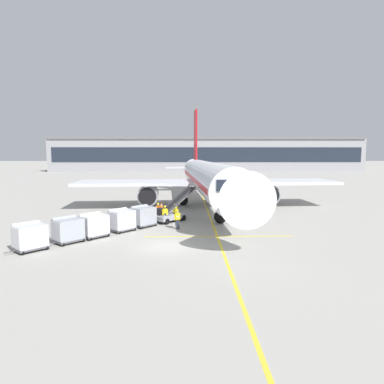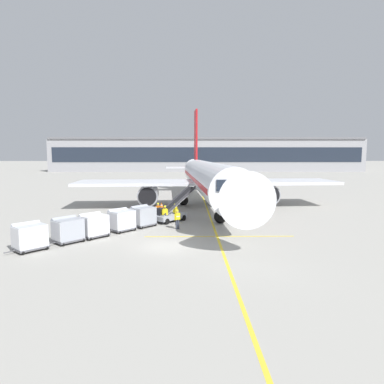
{
  "view_description": "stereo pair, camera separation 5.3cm",
  "coord_description": "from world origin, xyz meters",
  "px_view_note": "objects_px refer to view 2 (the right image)",
  "views": [
    {
      "loc": [
        1.55,
        -23.04,
        6.57
      ],
      "look_at": [
        2.04,
        9.32,
        2.85
      ],
      "focal_mm": 30.9,
      "sensor_mm": 36.0,
      "label": 1
    },
    {
      "loc": [
        1.6,
        -23.04,
        6.57
      ],
      "look_at": [
        2.04,
        9.32,
        2.85
      ],
      "focal_mm": 30.9,
      "sensor_mm": 36.0,
      "label": 2
    }
  ],
  "objects_px": {
    "ground_crew_wingwalker": "(165,213)",
    "baggage_cart_lead": "(143,216)",
    "baggage_cart_third": "(93,225)",
    "safety_cone_wingtip": "(143,210)",
    "parked_airplane": "(207,178)",
    "baggage_cart_second": "(121,220)",
    "baggage_cart_fifth": "(29,236)",
    "baggage_cart_fourth": "(68,229)",
    "belt_loader": "(171,212)",
    "ground_crew_marshaller": "(177,218)",
    "safety_cone_engine_keepout": "(161,206)",
    "ground_crew_by_loader": "(175,211)",
    "ground_crew_by_carts": "(158,210)"
  },
  "relations": [
    {
      "from": "ground_crew_by_carts",
      "to": "baggage_cart_fifth",
      "type": "bearing_deg",
      "value": -127.09
    },
    {
      "from": "ground_crew_by_carts",
      "to": "ground_crew_marshaller",
      "type": "height_order",
      "value": "same"
    },
    {
      "from": "belt_loader",
      "to": "baggage_cart_second",
      "type": "distance_m",
      "value": 5.85
    },
    {
      "from": "baggage_cart_second",
      "to": "safety_cone_engine_keepout",
      "type": "height_order",
      "value": "baggage_cart_second"
    },
    {
      "from": "ground_crew_by_carts",
      "to": "safety_cone_engine_keepout",
      "type": "relative_size",
      "value": 2.31
    },
    {
      "from": "belt_loader",
      "to": "ground_crew_marshaller",
      "type": "xyz_separation_m",
      "value": [
        0.69,
        -3.52,
        0.09
      ]
    },
    {
      "from": "baggage_cart_lead",
      "to": "safety_cone_wingtip",
      "type": "relative_size",
      "value": 3.28
    },
    {
      "from": "belt_loader",
      "to": "baggage_cart_fifth",
      "type": "bearing_deg",
      "value": -133.18
    },
    {
      "from": "baggage_cart_second",
      "to": "baggage_cart_third",
      "type": "height_order",
      "value": "same"
    },
    {
      "from": "baggage_cart_second",
      "to": "baggage_cart_fifth",
      "type": "relative_size",
      "value": 1.0
    },
    {
      "from": "belt_loader",
      "to": "ground_crew_wingwalker",
      "type": "bearing_deg",
      "value": -115.64
    },
    {
      "from": "baggage_cart_fifth",
      "to": "safety_cone_engine_keepout",
      "type": "distance_m",
      "value": 19.0
    },
    {
      "from": "baggage_cart_fourth",
      "to": "ground_crew_marshaller",
      "type": "xyz_separation_m",
      "value": [
        8.06,
        4.29,
        -0.0
      ]
    },
    {
      "from": "baggage_cart_third",
      "to": "ground_crew_wingwalker",
      "type": "relative_size",
      "value": 1.47
    },
    {
      "from": "baggage_cart_third",
      "to": "safety_cone_wingtip",
      "type": "bearing_deg",
      "value": 76.77
    },
    {
      "from": "baggage_cart_third",
      "to": "baggage_cart_lead",
      "type": "bearing_deg",
      "value": 48.71
    },
    {
      "from": "baggage_cart_third",
      "to": "baggage_cart_second",
      "type": "bearing_deg",
      "value": 49.37
    },
    {
      "from": "baggage_cart_fourth",
      "to": "baggage_cart_fifth",
      "type": "distance_m",
      "value": 2.76
    },
    {
      "from": "belt_loader",
      "to": "baggage_cart_lead",
      "type": "height_order",
      "value": "belt_loader"
    },
    {
      "from": "baggage_cart_third",
      "to": "safety_cone_wingtip",
      "type": "distance_m",
      "value": 10.92
    },
    {
      "from": "ground_crew_marshaller",
      "to": "safety_cone_engine_keepout",
      "type": "distance_m",
      "value": 11.3
    },
    {
      "from": "baggage_cart_fourth",
      "to": "belt_loader",
      "type": "bearing_deg",
      "value": 46.69
    },
    {
      "from": "ground_crew_marshaller",
      "to": "ground_crew_by_loader",
      "type": "bearing_deg",
      "value": 95.51
    },
    {
      "from": "ground_crew_wingwalker",
      "to": "baggage_cart_lead",
      "type": "bearing_deg",
      "value": -147.09
    },
    {
      "from": "ground_crew_wingwalker",
      "to": "belt_loader",
      "type": "bearing_deg",
      "value": 64.36
    },
    {
      "from": "baggage_cart_second",
      "to": "ground_crew_wingwalker",
      "type": "distance_m",
      "value": 4.64
    },
    {
      "from": "baggage_cart_fourth",
      "to": "safety_cone_engine_keepout",
      "type": "bearing_deg",
      "value": 69.33
    },
    {
      "from": "baggage_cart_fourth",
      "to": "ground_crew_by_loader",
      "type": "bearing_deg",
      "value": 45.17
    },
    {
      "from": "ground_crew_by_carts",
      "to": "safety_cone_engine_keepout",
      "type": "xyz_separation_m",
      "value": [
        -0.21,
        6.96,
        -0.63
      ]
    },
    {
      "from": "parked_airplane",
      "to": "baggage_cart_third",
      "type": "relative_size",
      "value": 16.72
    },
    {
      "from": "baggage_cart_fourth",
      "to": "ground_crew_by_carts",
      "type": "height_order",
      "value": "baggage_cart_fourth"
    },
    {
      "from": "ground_crew_by_loader",
      "to": "safety_cone_engine_keepout",
      "type": "distance_m",
      "value": 7.85
    },
    {
      "from": "baggage_cart_fourth",
      "to": "ground_crew_marshaller",
      "type": "bearing_deg",
      "value": 28.04
    },
    {
      "from": "ground_crew_by_loader",
      "to": "ground_crew_by_carts",
      "type": "height_order",
      "value": "same"
    },
    {
      "from": "belt_loader",
      "to": "baggage_cart_lead",
      "type": "distance_m",
      "value": 3.45
    },
    {
      "from": "belt_loader",
      "to": "ground_crew_wingwalker",
      "type": "distance_m",
      "value": 1.3
    },
    {
      "from": "parked_airplane",
      "to": "baggage_cart_third",
      "type": "distance_m",
      "value": 18.74
    },
    {
      "from": "parked_airplane",
      "to": "ground_crew_by_carts",
      "type": "xyz_separation_m",
      "value": [
        -5.45,
        -8.82,
        -2.56
      ]
    },
    {
      "from": "baggage_cart_fifth",
      "to": "parked_airplane",
      "type": "bearing_deg",
      "value": 55.28
    },
    {
      "from": "baggage_cart_third",
      "to": "ground_crew_marshaller",
      "type": "relative_size",
      "value": 1.47
    },
    {
      "from": "belt_loader",
      "to": "baggage_cart_third",
      "type": "relative_size",
      "value": 1.84
    },
    {
      "from": "ground_crew_wingwalker",
      "to": "safety_cone_engine_keepout",
      "type": "height_order",
      "value": "ground_crew_wingwalker"
    },
    {
      "from": "parked_airplane",
      "to": "ground_crew_marshaller",
      "type": "height_order",
      "value": "parked_airplane"
    },
    {
      "from": "belt_loader",
      "to": "baggage_cart_second",
      "type": "relative_size",
      "value": 1.84
    },
    {
      "from": "baggage_cart_fourth",
      "to": "ground_crew_by_carts",
      "type": "distance_m",
      "value": 10.31
    },
    {
      "from": "belt_loader",
      "to": "baggage_cart_fourth",
      "type": "distance_m",
      "value": 10.74
    },
    {
      "from": "ground_crew_by_loader",
      "to": "ground_crew_wingwalker",
      "type": "height_order",
      "value": "same"
    },
    {
      "from": "ground_crew_wingwalker",
      "to": "parked_airplane",
      "type": "bearing_deg",
      "value": 66.23
    },
    {
      "from": "ground_crew_wingwalker",
      "to": "safety_cone_wingtip",
      "type": "bearing_deg",
      "value": 117.11
    },
    {
      "from": "baggage_cart_second",
      "to": "safety_cone_wingtip",
      "type": "distance_m",
      "value": 8.58
    }
  ]
}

